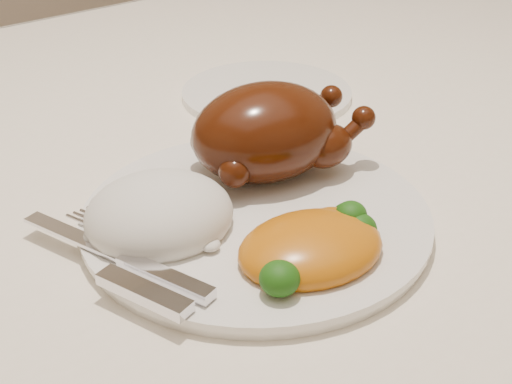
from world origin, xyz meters
TOP-DOWN VIEW (x-y plane):
  - dining_table at (0.00, 0.00)m, footprint 1.60×0.90m
  - tablecloth at (0.00, 0.00)m, footprint 1.73×1.03m
  - dinner_plate at (-0.08, -0.17)m, footprint 0.38×0.38m
  - side_plate at (0.11, 0.04)m, footprint 0.27×0.27m
  - roast_chicken at (-0.02, -0.12)m, footprint 0.18×0.13m
  - rice_mound at (-0.15, -0.14)m, footprint 0.15×0.14m
  - mac_and_cheese at (-0.08, -0.24)m, footprint 0.13×0.11m
  - cutlery at (-0.20, -0.18)m, footprint 0.07×0.19m

SIDE VIEW (x-z plane):
  - dining_table at x=0.00m, z-range 0.29..1.05m
  - tablecloth at x=0.00m, z-range 0.65..0.83m
  - side_plate at x=0.11m, z-range 0.77..0.78m
  - dinner_plate at x=-0.08m, z-range 0.77..0.78m
  - cutlery at x=-0.20m, z-range 0.78..0.79m
  - mac_and_cheese at x=-0.08m, z-range 0.77..0.81m
  - rice_mound at x=-0.15m, z-range 0.76..0.82m
  - roast_chicken at x=-0.02m, z-range 0.78..0.87m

